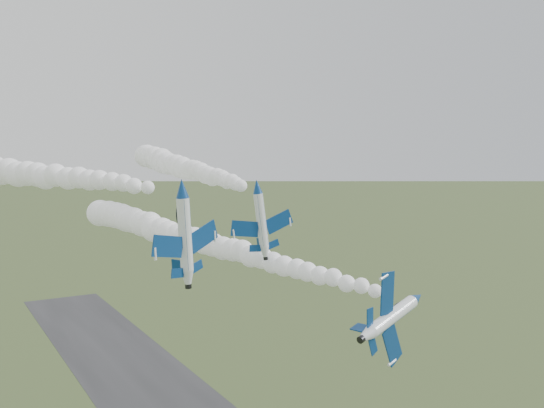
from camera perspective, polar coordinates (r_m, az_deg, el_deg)
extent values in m
cylinder|color=white|center=(76.19, 13.45, -8.60)|extent=(4.38, 8.97, 1.85)
cone|color=navy|center=(73.74, 17.27, -9.15)|extent=(2.45, 2.75, 1.85)
cone|color=white|center=(78.84, 10.01, -8.07)|extent=(2.33, 2.35, 1.85)
cylinder|color=black|center=(79.39, 9.37, -7.97)|extent=(1.08, 0.88, 0.94)
ellipsoid|color=black|center=(75.62, 15.18, -8.65)|extent=(2.08, 3.25, 1.24)
cube|color=navy|center=(75.27, 12.64, -6.37)|extent=(1.79, 2.73, 4.76)
cube|color=navy|center=(77.76, 13.02, -10.69)|extent=(1.79, 2.73, 4.76)
cube|color=navy|center=(77.72, 10.49, -7.03)|extent=(0.84, 1.26, 2.08)
cube|color=navy|center=(79.02, 10.71, -9.28)|extent=(0.84, 1.26, 2.08)
cube|color=navy|center=(79.28, 11.28, -7.82)|extent=(2.68, 2.28, 0.58)
cylinder|color=white|center=(77.36, -8.47, 1.46)|extent=(5.58, 9.25, 1.79)
cone|color=navy|center=(73.44, -5.11, 1.30)|extent=(2.66, 2.98, 1.79)
cone|color=white|center=(81.36, -11.39, 1.59)|extent=(2.47, 2.58, 1.79)
cylinder|color=black|center=(82.17, -11.93, 1.61)|extent=(1.11, 0.99, 0.91)
ellipsoid|color=black|center=(75.66, -7.17, 1.87)|extent=(2.44, 3.42, 1.19)
cube|color=navy|center=(75.64, -10.68, 1.03)|extent=(5.78, 4.59, 0.53)
cube|color=navy|center=(80.42, -7.29, 1.66)|extent=(5.78, 4.59, 0.53)
cube|color=navy|center=(79.42, -11.81, 1.40)|extent=(2.54, 2.06, 0.28)
cube|color=navy|center=(81.88, -10.00, 1.72)|extent=(2.54, 2.06, 0.28)
cube|color=navy|center=(80.30, -10.83, 2.59)|extent=(1.04, 1.75, 2.46)
cylinder|color=white|center=(83.99, -1.41, 1.65)|extent=(1.80, 7.58, 1.51)
cone|color=navy|center=(79.77, 0.11, 1.47)|extent=(1.58, 2.03, 1.51)
cone|color=white|center=(88.09, -2.74, 1.81)|extent=(1.57, 1.67, 1.51)
cylinder|color=black|center=(88.91, -2.99, 1.83)|extent=(0.78, 0.57, 0.76)
ellipsoid|color=black|center=(82.20, -0.85, 1.93)|extent=(1.11, 2.62, 1.01)
cube|color=navy|center=(83.52, -3.26, 1.29)|extent=(4.19, 2.31, 0.66)
cube|color=navy|center=(85.84, -0.02, 1.87)|extent=(4.19, 2.31, 0.66)
cube|color=navy|center=(86.78, -3.36, 1.63)|extent=(1.83, 1.06, 0.32)
cube|color=navy|center=(87.98, -1.68, 1.93)|extent=(1.83, 1.06, 0.32)
cube|color=navy|center=(87.05, -2.55, 2.53)|extent=(0.42, 1.45, 1.97)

